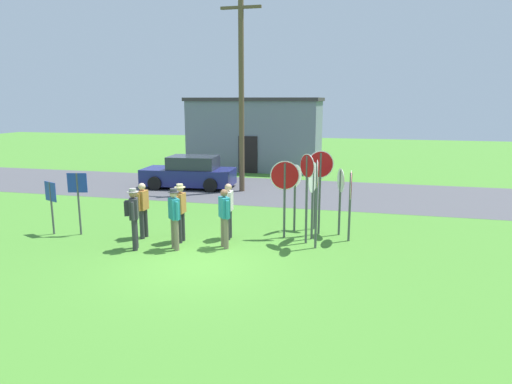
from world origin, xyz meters
name	(u,v)px	position (x,y,z in m)	size (l,w,h in m)	color
ground_plane	(198,263)	(0.00, 0.00, 0.00)	(80.00, 80.00, 0.00)	#47842D
street_asphalt	(275,191)	(0.00, 9.78, 0.00)	(60.00, 6.40, 0.01)	#4C4C51
building_background	(256,133)	(-2.54, 16.33, 2.12)	(7.80, 3.74, 4.23)	slate
utility_pole	(241,92)	(-1.46, 9.41, 4.47)	(1.80, 0.24, 8.57)	brown
parked_car_on_street	(190,173)	(-4.10, 9.64, 0.69)	(4.41, 2.23, 1.51)	navy
stop_sign_rear_right	(313,186)	(2.57, 2.81, 1.61)	(0.17, 0.89, 2.33)	#474C4C
stop_sign_center_cluster	(340,190)	(3.34, 3.45, 1.41)	(0.26, 0.69, 2.08)	#474C4C
stop_sign_rear_left	(295,186)	(1.91, 3.58, 1.45)	(0.32, 0.66, 2.13)	#474C4C
stop_sign_far_back	(307,184)	(2.45, 2.35, 1.77)	(0.48, 0.53, 2.63)	#474C4C
stop_sign_nearest	(317,188)	(2.78, 1.97, 1.73)	(0.13, 0.77, 2.52)	#474C4C
stop_sign_tallest	(285,185)	(1.74, 2.77, 1.63)	(0.87, 0.16, 2.35)	#474C4C
stop_sign_leaning_left	(320,177)	(2.72, 3.37, 1.81)	(0.77, 0.35, 2.62)	#474C4C
stop_sign_leaning_right	(350,193)	(3.67, 2.88, 1.45)	(0.08, 0.86, 2.12)	#474C4C
stop_sign_low_front	(315,183)	(2.52, 3.94, 1.51)	(0.63, 0.23, 2.24)	#474C4C
person_in_blue	(142,206)	(-2.41, 1.71, 0.98)	(0.36, 0.57, 1.69)	#2D2D33
person_in_teal	(181,209)	(-1.13, 1.60, 0.98)	(0.31, 0.57, 1.74)	#2D2D33
person_near_signs	(174,215)	(-1.02, 0.92, 0.98)	(0.42, 0.43, 1.74)	#7A6B56
person_in_dark_shirt	(229,208)	(0.14, 2.23, 0.95)	(0.24, 0.57, 1.69)	#2D2D33
person_with_sunhat	(133,214)	(-2.13, 0.64, 1.01)	(0.44, 0.53, 1.74)	#2D2D33
person_on_left	(224,215)	(0.28, 1.40, 0.95)	(0.40, 0.46, 1.69)	#7A6B56
info_panel_leftmost	(78,192)	(-4.46, 1.54, 1.34)	(0.59, 0.16, 1.94)	#4C4C51
info_panel_middle	(51,198)	(-5.31, 1.38, 1.14)	(0.56, 0.27, 1.66)	#4C4C51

